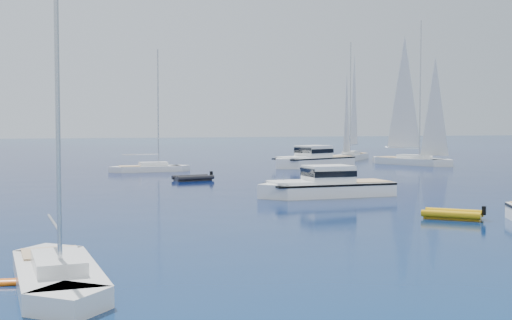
% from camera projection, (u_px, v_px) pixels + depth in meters
% --- Properties ---
extents(ground, '(400.00, 400.00, 0.00)m').
position_uv_depth(ground, '(423.00, 238.00, 29.94)').
color(ground, navy).
rests_on(ground, ground).
extents(motor_cruiser_centre, '(10.31, 3.37, 2.69)m').
position_uv_depth(motor_cruiser_centre, '(326.00, 196.00, 46.66)').
color(motor_cruiser_centre, white).
rests_on(motor_cruiser_centre, ground).
extents(motor_cruiser_distant, '(12.24, 8.04, 3.09)m').
position_uv_depth(motor_cruiser_distant, '(312.00, 167.00, 77.65)').
color(motor_cruiser_distant, white).
rests_on(motor_cruiser_distant, ground).
extents(sailboat_fore, '(2.95, 9.29, 13.46)m').
position_uv_depth(sailboat_fore, '(58.00, 286.00, 21.13)').
color(sailboat_fore, silver).
rests_on(sailboat_fore, ground).
extents(sailboat_centre, '(8.89, 2.70, 12.93)m').
position_uv_depth(sailboat_centre, '(150.00, 172.00, 70.18)').
color(sailboat_centre, white).
rests_on(sailboat_centre, ground).
extents(sailboat_sails_r, '(7.75, 12.17, 17.57)m').
position_uv_depth(sailboat_sails_r, '(411.00, 165.00, 81.90)').
color(sailboat_sails_r, white).
rests_on(sailboat_sails_r, ground).
extents(sailboat_sails_far, '(9.33, 10.39, 16.34)m').
position_uv_depth(sailboat_sails_far, '(352.00, 159.00, 93.66)').
color(sailboat_sails_far, silver).
rests_on(sailboat_sails_far, ground).
extents(tender_yellow, '(3.50, 3.43, 0.95)m').
position_uv_depth(tender_yellow, '(452.00, 219.00, 35.79)').
color(tender_yellow, '#D0980C').
rests_on(tender_yellow, ground).
extents(tender_grey_far, '(3.82, 2.59, 0.95)m').
position_uv_depth(tender_grey_far, '(193.00, 181.00, 59.38)').
color(tender_grey_far, black).
rests_on(tender_grey_far, ground).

